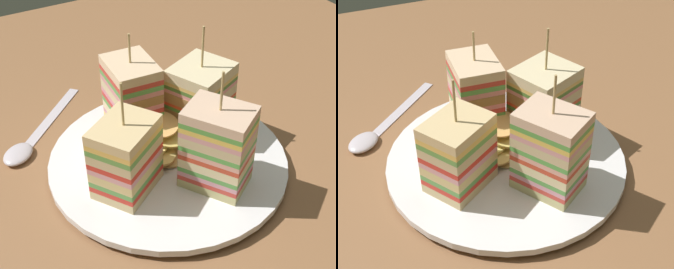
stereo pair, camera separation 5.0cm
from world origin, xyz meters
The scene contains 8 objects.
ground_plane centered at (0.00, 0.00, -0.90)cm, with size 95.43×94.72×1.80cm, color #90603C.
plate centered at (0.00, 0.00, 0.83)cm, with size 25.24×25.24×1.37cm.
sandwich_wedge_0 centered at (5.69, 1.89, 5.18)cm, with size 7.77×7.35×12.01cm.
sandwich_wedge_1 centered at (-2.12, 5.62, 5.74)cm, with size 7.18×7.68×12.70cm.
sandwich_wedge_2 centered at (-5.47, -2.45, 5.42)cm, with size 7.84×7.46×12.70cm.
sandwich_wedge_3 centered at (1.05, -5.91, 5.76)cm, with size 5.18×6.51×12.03cm.
chip_pile centered at (0.43, -0.92, 2.83)cm, with size 8.04×7.59×3.60cm.
spoon centered at (12.07, -10.91, 0.41)cm, with size 13.26×12.74×1.00cm.
Camera 1 is at (19.89, 34.23, 35.22)cm, focal length 52.30 mm.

